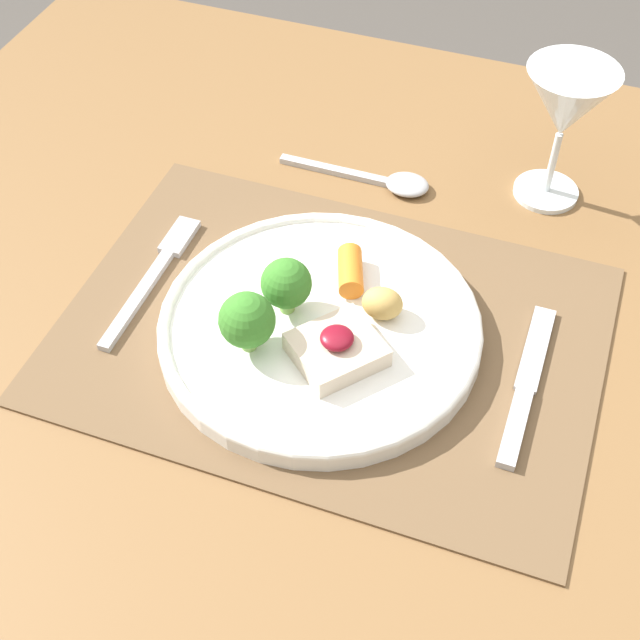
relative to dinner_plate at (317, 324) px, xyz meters
name	(u,v)px	position (x,y,z in m)	size (l,w,h in m)	color
dining_table	(330,399)	(0.01, 0.01, -0.12)	(1.14, 1.02, 0.75)	brown
placemat	(331,333)	(0.01, 0.01, -0.02)	(0.50, 0.36, 0.00)	brown
dinner_plate	(317,324)	(0.00, 0.00, 0.00)	(0.30, 0.30, 0.08)	white
fork	(156,271)	(-0.18, 0.02, -0.01)	(0.02, 0.19, 0.01)	#B2B2B7
knife	(524,393)	(0.19, 0.00, -0.01)	(0.02, 0.19, 0.01)	#B2B2B7
spoon	(389,181)	(0.00, 0.23, -0.01)	(0.17, 0.04, 0.01)	#B2B2B7
wine_glass_near	(566,108)	(0.16, 0.28, 0.09)	(0.09, 0.09, 0.15)	white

